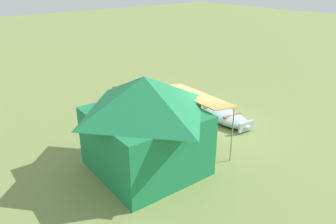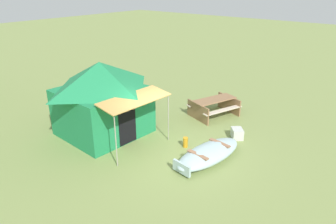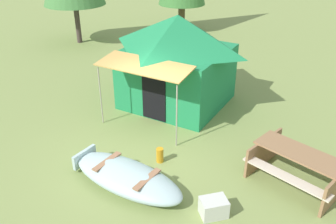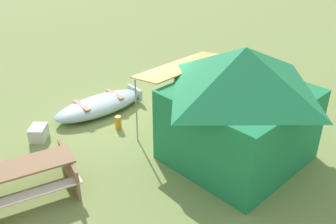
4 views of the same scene
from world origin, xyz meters
name	(u,v)px [view 2 (image 2 of 4)]	position (x,y,z in m)	size (l,w,h in m)	color
ground_plane	(172,153)	(0.00, 0.00, 0.00)	(80.00, 80.00, 0.00)	olive
beached_rowboat	(209,154)	(0.38, -1.21, 0.24)	(2.89, 1.39, 0.46)	#A2BBC0
canvas_cabin_tent	(102,97)	(-0.42, 2.99, 1.44)	(3.24, 3.92, 2.78)	#1E7F4A
picnic_table	(214,105)	(3.65, 0.60, 0.48)	(2.28, 1.96, 0.76)	#8D6745
cooler_box	(237,133)	(2.38, -1.19, 0.19)	(0.51, 0.38, 0.37)	silver
fuel_can	(185,142)	(0.62, -0.11, 0.18)	(0.17, 0.17, 0.37)	orange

